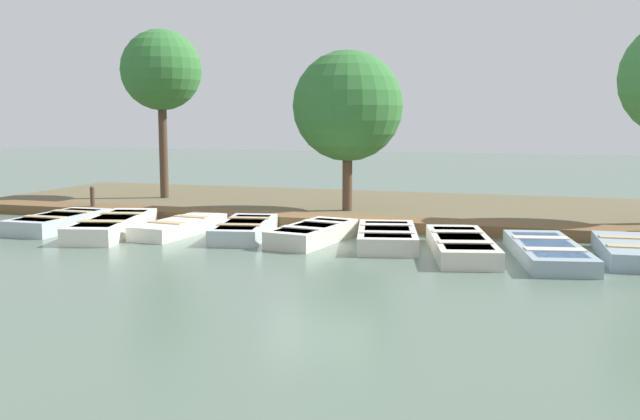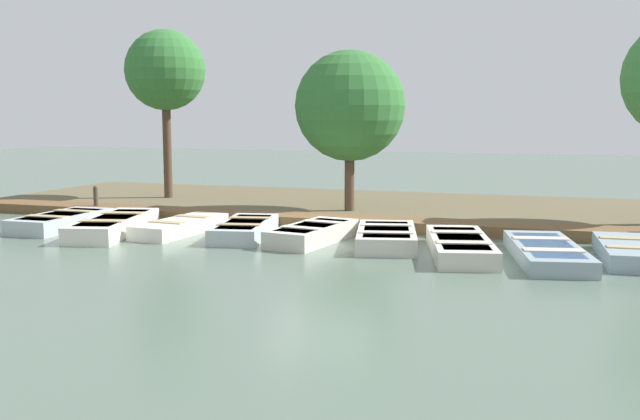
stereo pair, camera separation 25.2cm
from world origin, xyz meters
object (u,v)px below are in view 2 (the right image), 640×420
(rowboat_5, at_px, (386,237))
(rowboat_6, at_px, (460,246))
(rowboat_3, at_px, (245,229))
(mooring_post_near, at_px, (96,200))
(rowboat_2, at_px, (181,226))
(rowboat_4, at_px, (312,233))
(rowboat_8, at_px, (633,251))
(rowboat_0, at_px, (61,221))
(park_tree_far_left, at_px, (165,71))
(rowboat_1, at_px, (114,225))
(rowboat_7, at_px, (546,252))
(park_tree_left, at_px, (350,106))

(rowboat_5, bearing_deg, rowboat_6, 59.21)
(rowboat_3, height_order, mooring_post_near, mooring_post_near)
(rowboat_2, xyz_separation_m, rowboat_5, (0.08, 5.02, 0.02))
(rowboat_4, distance_m, rowboat_5, 1.65)
(rowboat_5, xyz_separation_m, rowboat_8, (0.04, 4.87, -0.02))
(rowboat_0, xyz_separation_m, rowboat_8, (-0.21, 13.04, -0.02))
(rowboat_2, relative_size, rowboat_6, 0.83)
(rowboat_8, height_order, park_tree_far_left, park_tree_far_left)
(rowboat_3, relative_size, mooring_post_near, 3.59)
(rowboat_2, xyz_separation_m, rowboat_4, (0.15, 3.37, 0.03))
(rowboat_2, relative_size, rowboat_8, 1.03)
(rowboat_8, bearing_deg, rowboat_1, -91.50)
(rowboat_5, bearing_deg, rowboat_1, -98.83)
(rowboat_4, xyz_separation_m, rowboat_7, (0.47, 4.94, -0.04))
(rowboat_5, xyz_separation_m, park_tree_far_left, (-5.57, -8.56, 4.00))
(rowboat_5, bearing_deg, park_tree_far_left, -136.14)
(rowboat_0, bearing_deg, rowboat_2, 95.05)
(rowboat_1, bearing_deg, park_tree_left, 123.14)
(rowboat_3, distance_m, rowboat_6, 5.03)
(rowboat_0, height_order, rowboat_2, rowboat_0)
(rowboat_5, xyz_separation_m, rowboat_7, (0.54, 3.29, -0.03))
(rowboat_0, bearing_deg, rowboat_3, 93.10)
(rowboat_5, distance_m, park_tree_far_left, 10.97)
(rowboat_4, bearing_deg, rowboat_7, 93.30)
(rowboat_1, height_order, rowboat_2, rowboat_1)
(mooring_post_near, bearing_deg, park_tree_far_left, 175.76)
(rowboat_2, bearing_deg, rowboat_5, 93.64)
(rowboat_4, height_order, rowboat_7, rowboat_4)
(rowboat_5, height_order, park_tree_far_left, park_tree_far_left)
(rowboat_4, distance_m, park_tree_far_left, 9.77)
(rowboat_3, xyz_separation_m, rowboat_5, (0.09, 3.36, 0.00))
(rowboat_4, distance_m, mooring_post_near, 7.49)
(park_tree_far_left, height_order, park_tree_left, park_tree_far_left)
(rowboat_4, xyz_separation_m, mooring_post_near, (-2.15, -7.17, 0.22))
(rowboat_2, relative_size, rowboat_3, 0.97)
(rowboat_4, relative_size, rowboat_8, 0.98)
(rowboat_6, bearing_deg, park_tree_left, -156.09)
(rowboat_1, relative_size, rowboat_2, 1.27)
(rowboat_3, bearing_deg, mooring_post_near, -121.39)
(rowboat_8, distance_m, park_tree_left, 8.65)
(rowboat_4, bearing_deg, rowboat_6, 90.93)
(rowboat_0, xyz_separation_m, rowboat_3, (-0.34, 4.81, -0.01))
(rowboat_2, bearing_deg, rowboat_0, -79.47)
(rowboat_1, bearing_deg, rowboat_6, 75.75)
(rowboat_6, bearing_deg, mooring_post_near, -117.61)
(rowboat_3, relative_size, rowboat_8, 1.06)
(rowboat_2, height_order, rowboat_7, rowboat_2)
(rowboat_4, xyz_separation_m, rowboat_5, (-0.07, 1.65, -0.01))
(mooring_post_near, distance_m, park_tree_far_left, 5.15)
(rowboat_6, relative_size, rowboat_7, 0.98)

